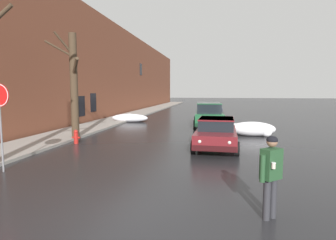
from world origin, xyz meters
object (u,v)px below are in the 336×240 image
fire_hydrant (76,137)px  suv_green_parked_kerbside_close (209,114)px  bare_tree_second_along_sidewalk (74,85)px  pedestrian_with_coffee (271,171)px  sedan_darkblue_parked_kerbside_mid (212,111)px  sedan_maroon_approaching_near_lane (216,133)px

fire_hydrant → suv_green_parked_kerbside_close: bearing=48.9°
bare_tree_second_along_sidewalk → fire_hydrant: (0.63, -1.11, -2.63)m
bare_tree_second_along_sidewalk → pedestrian_with_coffee: 12.23m
suv_green_parked_kerbside_close → fire_hydrant: size_ratio=6.56×
sedan_darkblue_parked_kerbside_mid → pedestrian_with_coffee: (1.56, -20.72, 0.28)m
bare_tree_second_along_sidewalk → sedan_darkblue_parked_kerbside_mid: bearing=59.8°
suv_green_parked_kerbside_close → pedestrian_with_coffee: (1.71, -14.57, 0.05)m
bare_tree_second_along_sidewalk → pedestrian_with_coffee: bearing=-43.3°
sedan_maroon_approaching_near_lane → suv_green_parked_kerbside_close: size_ratio=0.88×
bare_tree_second_along_sidewalk → fire_hydrant: size_ratio=8.10×
sedan_maroon_approaching_near_lane → suv_green_parked_kerbside_close: 7.50m
bare_tree_second_along_sidewalk → suv_green_parked_kerbside_close: bearing=41.6°
sedan_darkblue_parked_kerbside_mid → sedan_maroon_approaching_near_lane: bearing=-88.2°
sedan_maroon_approaching_near_lane → sedan_darkblue_parked_kerbside_mid: (-0.42, 13.63, 0.00)m
bare_tree_second_along_sidewalk → fire_hydrant: bearing=-60.5°
suv_green_parked_kerbside_close → pedestrian_with_coffee: suv_green_parked_kerbside_close is taller
sedan_maroon_approaching_near_lane → pedestrian_with_coffee: (1.14, -7.09, 0.28)m
sedan_maroon_approaching_near_lane → sedan_darkblue_parked_kerbside_mid: size_ratio=0.92×
bare_tree_second_along_sidewalk → sedan_maroon_approaching_near_lane: (7.65, -1.19, -2.23)m
pedestrian_with_coffee → suv_green_parked_kerbside_close: bearing=96.7°
sedan_maroon_approaching_near_lane → sedan_darkblue_parked_kerbside_mid: bearing=91.8°
sedan_maroon_approaching_near_lane → fire_hydrant: 7.03m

